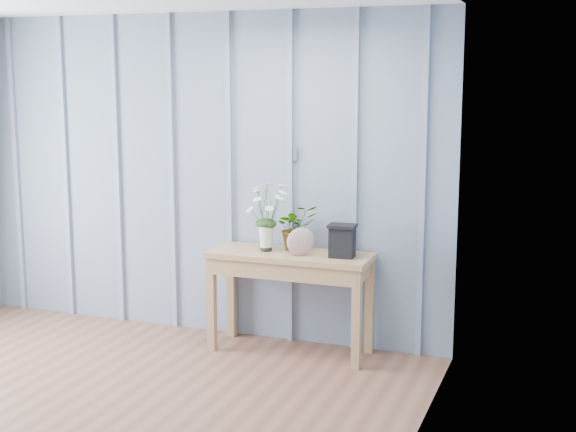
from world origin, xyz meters
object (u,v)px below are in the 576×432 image
at_px(sideboard, 290,268).
at_px(carved_box, 342,240).
at_px(daisy_vase, 266,206).
at_px(felt_disc_vessel, 301,242).

xyz_separation_m(sideboard, carved_box, (0.40, -0.01, 0.24)).
relative_size(sideboard, carved_box, 5.07).
bearing_deg(carved_box, daisy_vase, 179.50).
bearing_deg(sideboard, carved_box, -1.54).
relative_size(sideboard, felt_disc_vessel, 5.85).
xyz_separation_m(daisy_vase, carved_box, (0.58, -0.01, -0.21)).
distance_m(daisy_vase, carved_box, 0.62).
distance_m(daisy_vase, felt_disc_vessel, 0.38).
relative_size(daisy_vase, carved_box, 2.25).
bearing_deg(carved_box, felt_disc_vessel, -168.04).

